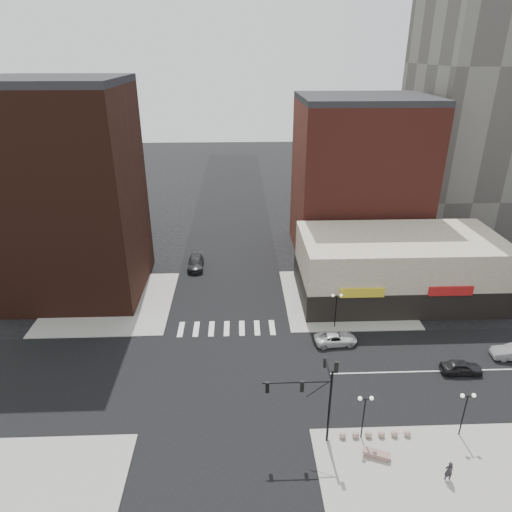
{
  "coord_description": "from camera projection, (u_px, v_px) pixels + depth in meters",
  "views": [
    {
      "loc": [
        1.53,
        -34.91,
        28.56
      ],
      "look_at": [
        3.01,
        3.55,
        11.0
      ],
      "focal_mm": 32.0,
      "sensor_mm": 36.0,
      "label": 1
    }
  ],
  "objects": [
    {
      "name": "street_lamp_se_b",
      "position": [
        466.0,
        404.0,
        35.56
      ],
      "size": [
        1.22,
        0.32,
        4.16
      ],
      "color": "black",
      "rests_on": "sidewalk_se"
    },
    {
      "name": "building_ne_row",
      "position": [
        397.0,
        272.0,
        56.54
      ],
      "size": [
        24.2,
        12.2,
        8.0
      ],
      "color": "beige",
      "rests_on": "ground"
    },
    {
      "name": "traffic_signal",
      "position": [
        317.0,
        389.0,
        34.61
      ],
      "size": [
        5.59,
        3.09,
        7.77
      ],
      "color": "black",
      "rests_on": "ground"
    },
    {
      "name": "bollard_row",
      "position": [
        375.0,
        434.0,
        36.53
      ],
      "size": [
        5.79,
        0.54,
        0.54
      ],
      "color": "#A17A6F",
      "rests_on": "sidewalk_se"
    },
    {
      "name": "building_ne_midrise",
      "position": [
        359.0,
        181.0,
        66.46
      ],
      "size": [
        18.0,
        15.0,
        22.0
      ],
      "primitive_type": "cube",
      "color": "maroon",
      "rests_on": "ground"
    },
    {
      "name": "ground",
      "position": [
        226.0,
        377.0,
        43.54
      ],
      "size": [
        240.0,
        240.0,
        0.0
      ],
      "primitive_type": "plane",
      "color": "black",
      "rests_on": "ground"
    },
    {
      "name": "building_nw_low",
      "position": [
        24.0,
        208.0,
        70.85
      ],
      "size": [
        20.0,
        18.0,
        12.0
      ],
      "primitive_type": "cube",
      "color": "#331810",
      "rests_on": "ground"
    },
    {
      "name": "street_lamp_se_a",
      "position": [
        365.0,
        407.0,
        35.28
      ],
      "size": [
        1.22,
        0.32,
        4.16
      ],
      "color": "black",
      "rests_on": "sidewalk_se"
    },
    {
      "name": "dark_sedan_north",
      "position": [
        196.0,
        263.0,
        64.84
      ],
      "size": [
        2.29,
        5.35,
        1.54
      ],
      "primitive_type": "imported",
      "rotation": [
        0.0,
        0.0,
        0.03
      ],
      "color": "black",
      "rests_on": "ground"
    },
    {
      "name": "sidewalk_nw",
      "position": [
        111.0,
        302.0,
        56.19
      ],
      "size": [
        15.0,
        15.0,
        0.12
      ],
      "primitive_type": "cube",
      "color": "gray",
      "rests_on": "ground"
    },
    {
      "name": "pedestrian",
      "position": [
        449.0,
        471.0,
        32.68
      ],
      "size": [
        0.62,
        0.42,
        1.67
      ],
      "primitive_type": "imported",
      "rotation": [
        0.0,
        0.0,
        3.11
      ],
      "color": "black",
      "rests_on": "sidewalk_se"
    },
    {
      "name": "road_ew",
      "position": [
        226.0,
        376.0,
        43.54
      ],
      "size": [
        200.0,
        14.0,
        0.02
      ],
      "primitive_type": "cube",
      "color": "black",
      "rests_on": "ground"
    },
    {
      "name": "stone_bench",
      "position": [
        376.0,
        454.0,
        34.74
      ],
      "size": [
        2.13,
        1.35,
        0.48
      ],
      "rotation": [
        0.0,
        0.0,
        -0.39
      ],
      "color": "#8C6961",
      "rests_on": "sidewalk_se"
    },
    {
      "name": "sidewalk_ne",
      "position": [
        344.0,
        298.0,
        57.2
      ],
      "size": [
        15.0,
        15.0,
        0.12
      ],
      "primitive_type": "cube",
      "color": "gray",
      "rests_on": "ground"
    },
    {
      "name": "road_ns",
      "position": [
        226.0,
        376.0,
        43.53
      ],
      "size": [
        14.0,
        200.0,
        0.02
      ],
      "primitive_type": "cube",
      "color": "black",
      "rests_on": "ground"
    },
    {
      "name": "street_lamp_ne",
      "position": [
        336.0,
        302.0,
        49.87
      ],
      "size": [
        1.22,
        0.32,
        4.16
      ],
      "color": "black",
      "rests_on": "sidewalk_ne"
    },
    {
      "name": "white_suv",
      "position": [
        336.0,
        339.0,
        48.16
      ],
      "size": [
        4.64,
        2.46,
        1.24
      ],
      "primitive_type": "imported",
      "rotation": [
        0.0,
        0.0,
        1.66
      ],
      "color": "silver",
      "rests_on": "ground"
    },
    {
      "name": "dark_sedan_east",
      "position": [
        461.0,
        367.0,
        43.77
      ],
      "size": [
        3.96,
        1.73,
        1.33
      ],
      "primitive_type": "imported",
      "rotation": [
        0.0,
        0.0,
        1.53
      ],
      "color": "black",
      "rests_on": "ground"
    },
    {
      "name": "sidewalk_se",
      "position": [
        454.0,
        503.0,
        31.34
      ],
      "size": [
        18.0,
        14.0,
        0.12
      ],
      "primitive_type": "cube",
      "color": "gray",
      "rests_on": "ground"
    },
    {
      "name": "building_nw",
      "position": [
        68.0,
        196.0,
        54.51
      ],
      "size": [
        16.0,
        15.0,
        25.0
      ],
      "primitive_type": "cube",
      "color": "#331810",
      "rests_on": "ground"
    }
  ]
}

